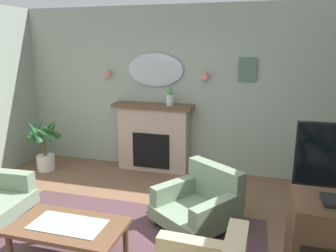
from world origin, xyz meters
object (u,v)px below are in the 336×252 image
coffee_table (68,230)px  wall_mirror (155,70)px  wall_sconce_right (205,75)px  armchair_beside_couch (201,202)px  potted_plant_corner_palm (44,143)px  fireplace (153,138)px  wall_sconce_left (107,72)px  framed_picture (248,69)px  mantel_vase_left (170,96)px

coffee_table → wall_mirror: bearing=90.2°
wall_mirror → wall_sconce_right: wall_mirror is taller
wall_sconce_right → armchair_beside_couch: wall_sconce_right is taller
potted_plant_corner_palm → armchair_beside_couch: bearing=-19.7°
coffee_table → wall_sconce_right: bearing=73.0°
fireplace → wall_mirror: bearing=90.0°
fireplace → coffee_table: (0.01, -2.66, -0.19)m
wall_sconce_left → framed_picture: size_ratio=0.39×
wall_sconce_left → coffee_table: size_ratio=0.13×
potted_plant_corner_palm → fireplace: bearing=16.4°
armchair_beside_couch → potted_plant_corner_palm: bearing=160.3°
framed_picture → coffee_table: size_ratio=0.33×
fireplace → potted_plant_corner_palm: (-1.80, -0.53, -0.08)m
wall_mirror → potted_plant_corner_palm: bearing=-159.6°
mantel_vase_left → potted_plant_corner_palm: size_ratio=0.36×
mantel_vase_left → fireplace: bearing=174.6°
mantel_vase_left → wall_sconce_right: size_ratio=2.37×
wall_sconce_right → potted_plant_corner_palm: 2.96m
framed_picture → armchair_beside_couch: size_ratio=0.32×
armchair_beside_couch → framed_picture: bearing=77.4°
mantel_vase_left → wall_sconce_left: (-1.15, 0.12, 0.35)m
mantel_vase_left → potted_plant_corner_palm: 2.31m
fireplace → wall_sconce_right: 1.38m
framed_picture → wall_sconce_right: bearing=-174.7°
wall_mirror → wall_sconce_left: 0.85m
wall_mirror → wall_sconce_right: (0.85, -0.05, -0.05)m
wall_sconce_right → framed_picture: framed_picture is taller
armchair_beside_couch → wall_sconce_right: bearing=99.0°
framed_picture → wall_mirror: bearing=-179.6°
fireplace → potted_plant_corner_palm: bearing=-163.6°
armchair_beside_couch → wall_mirror: bearing=123.0°
mantel_vase_left → wall_sconce_left: 1.21m
wall_sconce_left → coffee_table: wall_sconce_left is taller
wall_mirror → fireplace: bearing=-90.0°
wall_mirror → framed_picture: size_ratio=2.67×
mantel_vase_left → wall_mirror: 0.53m
mantel_vase_left → framed_picture: framed_picture is taller
coffee_table → potted_plant_corner_palm: bearing=130.4°
wall_sconce_right → coffee_table: size_ratio=0.13×
fireplace → coffee_table: size_ratio=1.24×
fireplace → wall_sconce_left: bearing=173.8°
wall_mirror → coffee_table: bearing=-89.8°
framed_picture → wall_sconce_left: bearing=-178.5°
mantel_vase_left → framed_picture: size_ratio=0.92×
fireplace → coffee_table: bearing=-89.7°
wall_sconce_left → wall_sconce_right: same height
mantel_vase_left → coffee_table: 2.80m
wall_mirror → wall_sconce_left: wall_mirror is taller
coffee_table → armchair_beside_couch: bearing=44.5°
framed_picture → armchair_beside_couch: (-0.39, -1.73, -1.44)m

